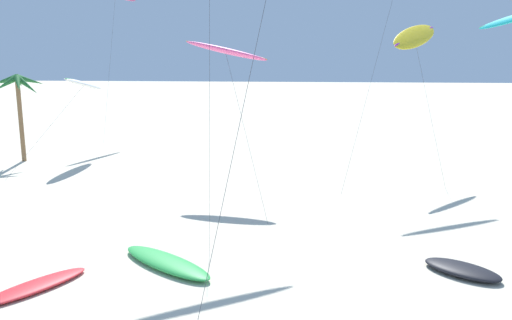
% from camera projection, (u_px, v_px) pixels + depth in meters
% --- Properties ---
extents(palm_tree_1, '(4.28, 4.16, 7.27)m').
position_uv_depth(palm_tree_1, '(18.00, 90.00, 44.30)').
color(palm_tree_1, olive).
rests_on(palm_tree_1, ground).
extents(flying_kite_0, '(6.34, 9.83, 10.09)m').
position_uv_depth(flying_kite_0, '(226.00, 51.00, 35.80)').
color(flying_kite_0, '#EA5193').
rests_on(flying_kite_0, ground).
extents(flying_kite_4, '(4.97, 7.75, 11.60)m').
position_uv_depth(flying_kite_4, '(415.00, 37.00, 39.36)').
color(flying_kite_4, yellow).
rests_on(flying_kite_4, ground).
extents(flying_kite_7, '(3.91, 11.25, 7.32)m').
position_uv_depth(flying_kite_7, '(84.00, 84.00, 45.19)').
color(flying_kite_7, white).
rests_on(flying_kite_7, ground).
extents(grounded_kite_0, '(3.51, 4.47, 0.26)m').
position_uv_depth(grounded_kite_0, '(34.00, 286.00, 21.33)').
color(grounded_kite_0, red).
rests_on(grounded_kite_0, ground).
extents(grounded_kite_2, '(3.52, 3.28, 0.39)m').
position_uv_depth(grounded_kite_2, '(462.00, 269.00, 22.77)').
color(grounded_kite_2, black).
rests_on(grounded_kite_2, ground).
extents(grounded_kite_3, '(5.18, 4.51, 0.40)m').
position_uv_depth(grounded_kite_3, '(166.00, 262.00, 23.55)').
color(grounded_kite_3, green).
rests_on(grounded_kite_3, ground).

